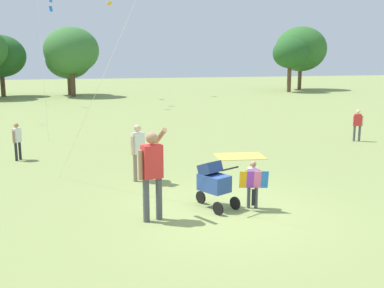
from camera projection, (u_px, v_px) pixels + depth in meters
ground_plane at (223, 213)px, 9.55m from camera, size 120.00×120.00×0.00m
treeline_distant at (81, 51)px, 37.23m from camera, size 37.44×7.64×6.19m
child_with_butterfly_kite at (253, 181)px, 9.73m from camera, size 0.62×0.42×1.04m
person_adult_flyer at (152, 168)px, 8.93m from camera, size 0.59×0.63×1.88m
stroller at (213, 181)px, 9.79m from camera, size 0.83×1.10×1.03m
person_red_shirt at (138, 148)px, 11.90m from camera, size 0.41×0.34×1.49m
person_couple_left at (358, 123)px, 17.49m from camera, size 0.34×0.28×1.23m
person_kid_running at (17, 138)px, 14.28m from camera, size 0.27×0.33×1.19m
picnic_blanket at (240, 156)px, 14.97m from camera, size 1.69×1.32×0.02m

